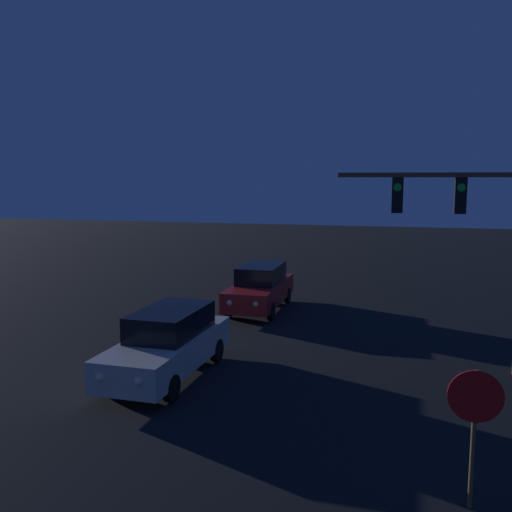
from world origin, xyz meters
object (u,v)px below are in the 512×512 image
at_px(car_far, 260,287).
at_px(stop_sign, 475,412).
at_px(car_near, 168,343).
at_px(traffic_signal_mast, 472,223).

relative_size(car_far, stop_sign, 2.24).
relative_size(car_near, car_far, 1.01).
distance_m(car_near, car_far, 7.62).
distance_m(traffic_signal_mast, stop_sign, 6.91).
bearing_deg(car_near, traffic_signal_mast, -160.72).
bearing_deg(stop_sign, car_far, 117.87).
bearing_deg(car_far, stop_sign, 117.67).
bearing_deg(traffic_signal_mast, car_far, 141.90).
bearing_deg(stop_sign, car_near, 147.75).
height_order(car_near, traffic_signal_mast, traffic_signal_mast).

